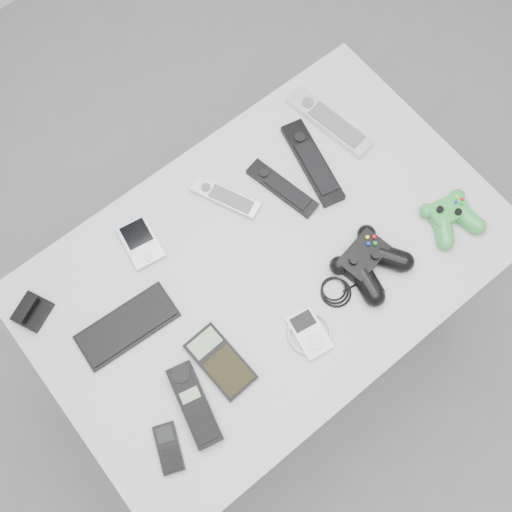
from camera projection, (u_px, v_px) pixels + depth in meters
floor at (264, 323)px, 2.08m from camera, size 3.50×3.50×0.00m
desk at (267, 272)px, 1.44m from camera, size 1.09×0.70×0.73m
pda_keyboard at (127, 326)px, 1.32m from camera, size 0.23×0.11×0.01m
dock_bracket at (31, 311)px, 1.32m from camera, size 0.10×0.09×0.04m
pda at (141, 243)px, 1.39m from camera, size 0.09×0.13×0.02m
remote_silver_a at (225, 197)px, 1.42m from camera, size 0.11×0.17×0.02m
remote_black_a at (282, 188)px, 1.43m from camera, size 0.08×0.20×0.02m
remote_black_b at (312, 162)px, 1.45m from camera, size 0.11×0.24×0.02m
remote_silver_b at (329, 122)px, 1.49m from camera, size 0.09×0.25×0.02m
mobile_phone at (169, 448)px, 1.24m from camera, size 0.08×0.11×0.02m
cordless_handset at (194, 405)px, 1.26m from camera, size 0.10×0.19×0.03m
calculator at (220, 362)px, 1.30m from camera, size 0.09×0.16×0.02m
mp3_player at (310, 333)px, 1.32m from camera, size 0.11×0.12×0.02m
controller_black at (369, 261)px, 1.35m from camera, size 0.29×0.21×0.05m
controller_green at (451, 216)px, 1.39m from camera, size 0.15×0.16×0.04m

